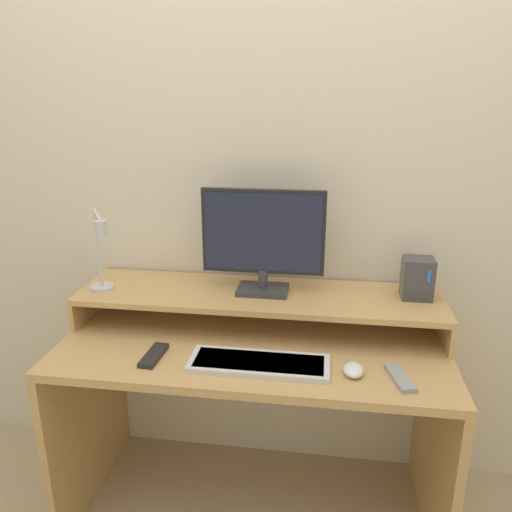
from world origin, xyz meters
TOP-DOWN VIEW (x-y plane):
  - wall_back at (0.00, 0.68)m, footprint 6.00×0.05m
  - desk at (0.00, 0.32)m, footprint 1.36×0.64m
  - monitor_shelf at (0.00, 0.47)m, footprint 1.36×0.35m
  - monitor at (0.01, 0.47)m, footprint 0.45×0.13m
  - desk_lamp at (-0.57, 0.36)m, footprint 0.16×0.21m
  - router_dock at (0.57, 0.50)m, footprint 0.11×0.10m
  - keyboard at (0.04, 0.16)m, footprint 0.45×0.16m
  - mouse at (0.34, 0.15)m, footprint 0.06×0.09m
  - remote_control at (-0.31, 0.16)m, footprint 0.06×0.16m
  - remote_secondary at (0.49, 0.13)m, footprint 0.08×0.16m

SIDE VIEW (x-z plane):
  - desk at x=0.00m, z-range 0.17..0.90m
  - remote_control at x=-0.31m, z-range 0.73..0.75m
  - remote_secondary at x=0.49m, z-range 0.73..0.75m
  - keyboard at x=0.04m, z-range 0.73..0.75m
  - mouse at x=0.34m, z-range 0.73..0.77m
  - monitor_shelf at x=0.00m, z-range 0.78..0.91m
  - router_dock at x=0.57m, z-range 0.86..1.01m
  - desk_lamp at x=-0.57m, z-range 0.86..1.17m
  - monitor at x=0.01m, z-range 0.88..1.27m
  - wall_back at x=0.00m, z-range 0.00..2.50m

